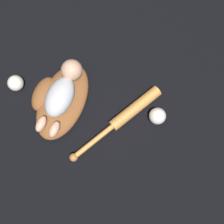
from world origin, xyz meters
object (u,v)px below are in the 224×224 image
at_px(baby_figure, 62,91).
at_px(baseball_spare, 16,83).
at_px(baseball_glove, 59,100).
at_px(baseball, 157,116).
at_px(baseball_bat, 126,115).

distance_m(baby_figure, baseball_spare, 0.25).
bearing_deg(baby_figure, baseball_glove, 136.90).
relative_size(baseball, baseball_spare, 1.04).
xyz_separation_m(baseball_glove, baseball_bat, (-0.01, -0.32, -0.01)).
height_order(baseball_glove, baseball, baseball).
distance_m(baseball_bat, baseball, 0.14).
distance_m(baby_figure, baseball_bat, 0.31).
xyz_separation_m(baby_figure, baseball_spare, (0.02, 0.24, -0.08)).
relative_size(baseball_glove, baseball_spare, 5.48).
height_order(baby_figure, baseball, baby_figure).
bearing_deg(baseball_spare, baseball, -93.20).
relative_size(baby_figure, baseball, 4.60).
distance_m(baseball_glove, baseball_bat, 0.32).
distance_m(baseball_glove, baseball, 0.46).
height_order(baby_figure, baseball_spare, baby_figure).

